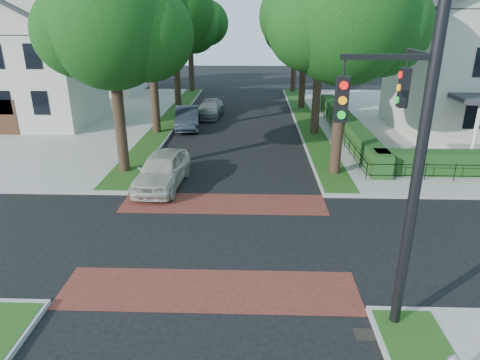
% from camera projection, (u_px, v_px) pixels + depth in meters
% --- Properties ---
extents(ground, '(120.00, 120.00, 0.00)m').
position_uv_depth(ground, '(218.00, 239.00, 15.93)').
color(ground, black).
rests_on(ground, ground).
extents(crosswalk_far, '(9.00, 2.20, 0.01)m').
position_uv_depth(crosswalk_far, '(224.00, 204.00, 18.91)').
color(crosswalk_far, maroon).
rests_on(crosswalk_far, ground).
extents(crosswalk_near, '(9.00, 2.20, 0.01)m').
position_uv_depth(crosswalk_near, '(210.00, 290.00, 12.94)').
color(crosswalk_near, maroon).
rests_on(crosswalk_near, ground).
extents(storm_drain, '(0.65, 0.45, 0.01)m').
position_uv_depth(storm_drain, '(367.00, 334.00, 11.13)').
color(storm_drain, black).
rests_on(storm_drain, ground).
extents(grass_strip_ne, '(1.60, 29.80, 0.02)m').
position_uv_depth(grass_strip_ne, '(306.00, 120.00, 33.53)').
color(grass_strip_ne, '#1C4614').
rests_on(grass_strip_ne, sidewalk_ne).
extents(grass_strip_nw, '(1.60, 29.80, 0.02)m').
position_uv_depth(grass_strip_nw, '(169.00, 119.00, 33.86)').
color(grass_strip_nw, '#1C4614').
rests_on(grass_strip_nw, sidewalk_nw).
extents(tree_right_near, '(7.75, 6.67, 10.66)m').
position_uv_depth(tree_right_near, '(348.00, 19.00, 19.78)').
color(tree_right_near, black).
rests_on(tree_right_near, sidewalk_ne).
extents(tree_right_mid, '(8.25, 7.09, 11.22)m').
position_uv_depth(tree_right_mid, '(323.00, 12.00, 27.13)').
color(tree_right_mid, black).
rests_on(tree_right_mid, sidewalk_ne).
extents(tree_right_far, '(7.25, 6.23, 9.74)m').
position_uv_depth(tree_right_far, '(306.00, 27.00, 35.89)').
color(tree_right_far, black).
rests_on(tree_right_far, sidewalk_ne).
extents(tree_right_back, '(7.50, 6.45, 10.20)m').
position_uv_depth(tree_right_back, '(297.00, 21.00, 44.16)').
color(tree_right_back, black).
rests_on(tree_right_back, sidewalk_ne).
extents(tree_left_near, '(7.50, 6.45, 10.20)m').
position_uv_depth(tree_left_near, '(114.00, 27.00, 20.23)').
color(tree_left_near, black).
rests_on(tree_left_near, sidewalk_nw).
extents(tree_left_mid, '(8.00, 6.88, 11.48)m').
position_uv_depth(tree_left_mid, '(151.00, 6.00, 27.33)').
color(tree_left_mid, black).
rests_on(tree_left_mid, sidewalk_nw).
extents(tree_left_far, '(7.00, 6.02, 9.86)m').
position_uv_depth(tree_left_far, '(176.00, 24.00, 36.14)').
color(tree_left_far, black).
rests_on(tree_left_far, sidewalk_nw).
extents(tree_left_back, '(7.75, 6.66, 10.44)m').
position_uv_depth(tree_left_back, '(191.00, 20.00, 44.45)').
color(tree_left_back, black).
rests_on(tree_left_back, sidewalk_nw).
extents(hedge_main_road, '(1.00, 18.00, 1.20)m').
position_uv_depth(hedge_main_road, '(347.00, 125.00, 29.42)').
color(hedge_main_road, '#1B4016').
rests_on(hedge_main_road, sidewalk_ne).
extents(fence_main_road, '(0.06, 18.00, 0.90)m').
position_uv_depth(fence_main_road, '(335.00, 127.00, 29.50)').
color(fence_main_road, black).
rests_on(fence_main_road, sidewalk_ne).
extents(house_left_near, '(10.00, 9.00, 10.14)m').
position_uv_depth(house_left_near, '(26.00, 56.00, 31.38)').
color(house_left_near, beige).
rests_on(house_left_near, sidewalk_nw).
extents(house_left_far, '(10.00, 9.00, 10.14)m').
position_uv_depth(house_left_far, '(93.00, 44.00, 44.45)').
color(house_left_far, beige).
rests_on(house_left_far, sidewalk_nw).
extents(traffic_signal, '(2.17, 2.00, 8.00)m').
position_uv_depth(traffic_signal, '(408.00, 156.00, 9.97)').
color(traffic_signal, black).
rests_on(traffic_signal, sidewalk_se).
extents(parked_car_front, '(2.36, 5.07, 1.68)m').
position_uv_depth(parked_car_front, '(162.00, 170.00, 20.59)').
color(parked_car_front, beige).
rests_on(parked_car_front, ground).
extents(parked_car_middle, '(2.20, 4.89, 1.56)m').
position_uv_depth(parked_car_middle, '(187.00, 118.00, 31.40)').
color(parked_car_middle, '#222933').
rests_on(parked_car_middle, ground).
extents(parked_car_rear, '(2.32, 4.86, 1.37)m').
position_uv_depth(parked_car_rear, '(210.00, 108.00, 35.10)').
color(parked_car_rear, slate).
rests_on(parked_car_rear, ground).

